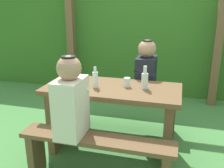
{
  "coord_description": "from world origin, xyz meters",
  "views": [
    {
      "loc": [
        0.66,
        -2.43,
        1.59
      ],
      "look_at": [
        0.0,
        0.0,
        0.77
      ],
      "focal_mm": 41.29,
      "sensor_mm": 36.0,
      "label": 1
    }
  ],
  "objects_px": {
    "person_black_coat": "(146,73)",
    "cell_phone": "(76,88)",
    "bottle_left": "(145,80)",
    "person_white_shirt": "(71,100)",
    "drinking_glass": "(127,82)",
    "bottle_right": "(95,79)",
    "bench_near": "(97,150)",
    "bench_far": "(123,106)",
    "picnic_table": "(112,108)"
  },
  "relations": [
    {
      "from": "bench_near",
      "to": "bench_far",
      "type": "bearing_deg",
      "value": 90.0
    },
    {
      "from": "person_black_coat",
      "to": "bottle_left",
      "type": "bearing_deg",
      "value": -83.82
    },
    {
      "from": "person_black_coat",
      "to": "bottle_right",
      "type": "xyz_separation_m",
      "value": [
        -0.44,
        -0.58,
        0.06
      ]
    },
    {
      "from": "bottle_right",
      "to": "cell_phone",
      "type": "distance_m",
      "value": 0.22
    },
    {
      "from": "bottle_right",
      "to": "cell_phone",
      "type": "relative_size",
      "value": 1.54
    },
    {
      "from": "person_black_coat",
      "to": "cell_phone",
      "type": "bearing_deg",
      "value": -132.29
    },
    {
      "from": "bench_far",
      "to": "bottle_left",
      "type": "bearing_deg",
      "value": -56.39
    },
    {
      "from": "person_white_shirt",
      "to": "cell_phone",
      "type": "relative_size",
      "value": 5.14
    },
    {
      "from": "bottle_left",
      "to": "bottle_right",
      "type": "bearing_deg",
      "value": -169.84
    },
    {
      "from": "picnic_table",
      "to": "cell_phone",
      "type": "relative_size",
      "value": 10.0
    },
    {
      "from": "bench_near",
      "to": "person_white_shirt",
      "type": "xyz_separation_m",
      "value": [
        -0.23,
        0.0,
        0.46
      ]
    },
    {
      "from": "picnic_table",
      "to": "drinking_glass",
      "type": "height_order",
      "value": "drinking_glass"
    },
    {
      "from": "person_white_shirt",
      "to": "drinking_glass",
      "type": "height_order",
      "value": "person_white_shirt"
    },
    {
      "from": "bench_far",
      "to": "bottle_left",
      "type": "distance_m",
      "value": 0.79
    },
    {
      "from": "person_white_shirt",
      "to": "cell_phone",
      "type": "distance_m",
      "value": 0.39
    },
    {
      "from": "bench_far",
      "to": "bottle_left",
      "type": "relative_size",
      "value": 5.97
    },
    {
      "from": "picnic_table",
      "to": "bench_far",
      "type": "height_order",
      "value": "picnic_table"
    },
    {
      "from": "drinking_glass",
      "to": "bottle_left",
      "type": "distance_m",
      "value": 0.19
    },
    {
      "from": "bench_far",
      "to": "person_black_coat",
      "type": "relative_size",
      "value": 1.95
    },
    {
      "from": "picnic_table",
      "to": "person_white_shirt",
      "type": "xyz_separation_m",
      "value": [
        -0.23,
        -0.52,
        0.27
      ]
    },
    {
      "from": "picnic_table",
      "to": "bench_near",
      "type": "bearing_deg",
      "value": -90.0
    },
    {
      "from": "bottle_right",
      "to": "cell_phone",
      "type": "height_order",
      "value": "bottle_right"
    },
    {
      "from": "drinking_glass",
      "to": "bottle_right",
      "type": "relative_size",
      "value": 0.45
    },
    {
      "from": "picnic_table",
      "to": "person_white_shirt",
      "type": "distance_m",
      "value": 0.63
    },
    {
      "from": "person_black_coat",
      "to": "cell_phone",
      "type": "height_order",
      "value": "person_black_coat"
    },
    {
      "from": "drinking_glass",
      "to": "cell_phone",
      "type": "relative_size",
      "value": 0.68
    },
    {
      "from": "bottle_left",
      "to": "cell_phone",
      "type": "distance_m",
      "value": 0.7
    },
    {
      "from": "bench_far",
      "to": "drinking_glass",
      "type": "bearing_deg",
      "value": -72.99
    },
    {
      "from": "bottle_right",
      "to": "bottle_left",
      "type": "bearing_deg",
      "value": 10.16
    },
    {
      "from": "bottle_left",
      "to": "picnic_table",
      "type": "bearing_deg",
      "value": -174.64
    },
    {
      "from": "picnic_table",
      "to": "bench_far",
      "type": "distance_m",
      "value": 0.56
    },
    {
      "from": "drinking_glass",
      "to": "bottle_left",
      "type": "xyz_separation_m",
      "value": [
        0.18,
        -0.02,
        0.04
      ]
    },
    {
      "from": "picnic_table",
      "to": "bottle_right",
      "type": "relative_size",
      "value": 6.51
    },
    {
      "from": "person_black_coat",
      "to": "bottle_right",
      "type": "height_order",
      "value": "person_black_coat"
    },
    {
      "from": "bottle_left",
      "to": "bench_far",
      "type": "bearing_deg",
      "value": 123.61
    },
    {
      "from": "drinking_glass",
      "to": "bottle_left",
      "type": "relative_size",
      "value": 0.41
    },
    {
      "from": "picnic_table",
      "to": "cell_phone",
      "type": "bearing_deg",
      "value": -155.9
    },
    {
      "from": "bottle_left",
      "to": "person_white_shirt",
      "type": "bearing_deg",
      "value": -135.05
    },
    {
      "from": "picnic_table",
      "to": "cell_phone",
      "type": "height_order",
      "value": "cell_phone"
    },
    {
      "from": "person_white_shirt",
      "to": "drinking_glass",
      "type": "relative_size",
      "value": 7.5
    },
    {
      "from": "bench_far",
      "to": "cell_phone",
      "type": "height_order",
      "value": "cell_phone"
    },
    {
      "from": "picnic_table",
      "to": "person_black_coat",
      "type": "relative_size",
      "value": 1.95
    },
    {
      "from": "bench_near",
      "to": "cell_phone",
      "type": "relative_size",
      "value": 10.0
    },
    {
      "from": "drinking_glass",
      "to": "person_white_shirt",
      "type": "bearing_deg",
      "value": -123.21
    },
    {
      "from": "bench_near",
      "to": "person_black_coat",
      "type": "distance_m",
      "value": 1.18
    },
    {
      "from": "drinking_glass",
      "to": "bottle_right",
      "type": "xyz_separation_m",
      "value": [
        -0.31,
        -0.1,
        0.04
      ]
    },
    {
      "from": "person_white_shirt",
      "to": "drinking_glass",
      "type": "bearing_deg",
      "value": 56.79
    },
    {
      "from": "picnic_table",
      "to": "bench_near",
      "type": "xyz_separation_m",
      "value": [
        0.0,
        -0.53,
        -0.19
      ]
    },
    {
      "from": "picnic_table",
      "to": "person_white_shirt",
      "type": "relative_size",
      "value": 1.95
    },
    {
      "from": "cell_phone",
      "to": "person_white_shirt",
      "type": "bearing_deg",
      "value": -56.12
    }
  ]
}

